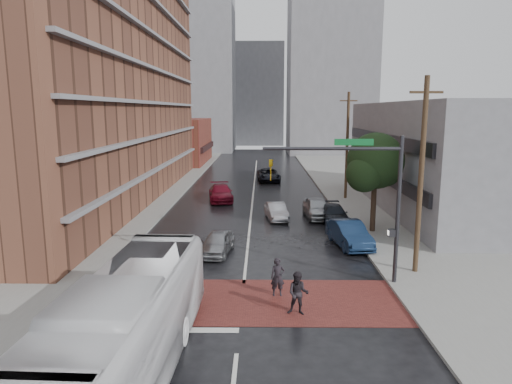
{
  "coord_description": "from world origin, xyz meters",
  "views": [
    {
      "loc": [
        0.86,
        -18.57,
        8.34
      ],
      "look_at": [
        0.52,
        8.38,
        3.5
      ],
      "focal_mm": 32.0,
      "sensor_mm": 36.0,
      "label": 1
    }
  ],
  "objects_px": {
    "car_travel_a": "(217,243)",
    "car_parked_mid": "(334,214)",
    "suv_travel": "(269,175)",
    "car_parked_near": "(349,234)",
    "pedestrian_a": "(278,277)",
    "transit_bus": "(123,332)",
    "car_travel_c": "(221,193)",
    "pedestrian_b": "(298,293)",
    "car_parked_far": "(317,208)",
    "car_travel_b": "(276,211)"
  },
  "relations": [
    {
      "from": "car_travel_a",
      "to": "car_parked_mid",
      "type": "relative_size",
      "value": 0.86
    },
    {
      "from": "suv_travel",
      "to": "car_parked_near",
      "type": "xyz_separation_m",
      "value": [
        4.61,
        -26.32,
        0.03
      ]
    },
    {
      "from": "pedestrian_a",
      "to": "car_parked_near",
      "type": "distance_m",
      "value": 9.08
    },
    {
      "from": "car_travel_a",
      "to": "car_parked_mid",
      "type": "distance_m",
      "value": 11.11
    },
    {
      "from": "transit_bus",
      "to": "car_travel_a",
      "type": "relative_size",
      "value": 3.16
    },
    {
      "from": "car_travel_c",
      "to": "car_parked_near",
      "type": "distance_m",
      "value": 17.1
    },
    {
      "from": "pedestrian_b",
      "to": "car_parked_far",
      "type": "height_order",
      "value": "pedestrian_b"
    },
    {
      "from": "pedestrian_b",
      "to": "car_travel_b",
      "type": "height_order",
      "value": "pedestrian_b"
    },
    {
      "from": "car_parked_near",
      "to": "car_parked_mid",
      "type": "height_order",
      "value": "car_parked_near"
    },
    {
      "from": "car_travel_b",
      "to": "car_travel_c",
      "type": "bearing_deg",
      "value": 115.59
    },
    {
      "from": "car_parked_mid",
      "to": "car_parked_far",
      "type": "distance_m",
      "value": 1.96
    },
    {
      "from": "pedestrian_a",
      "to": "suv_travel",
      "type": "xyz_separation_m",
      "value": [
        0.09,
        34.09,
        -0.14
      ]
    },
    {
      "from": "pedestrian_a",
      "to": "car_travel_b",
      "type": "bearing_deg",
      "value": 82.07
    },
    {
      "from": "car_travel_b",
      "to": "car_parked_mid",
      "type": "distance_m",
      "value": 4.41
    },
    {
      "from": "car_parked_mid",
      "to": "transit_bus",
      "type": "bearing_deg",
      "value": -117.23
    },
    {
      "from": "car_travel_a",
      "to": "car_travel_c",
      "type": "xyz_separation_m",
      "value": [
        -1.22,
        16.02,
        0.09
      ]
    },
    {
      "from": "car_travel_b",
      "to": "suv_travel",
      "type": "height_order",
      "value": "suv_travel"
    },
    {
      "from": "pedestrian_a",
      "to": "car_parked_mid",
      "type": "xyz_separation_m",
      "value": [
        4.7,
        13.79,
        -0.23
      ]
    },
    {
      "from": "pedestrian_b",
      "to": "car_parked_mid",
      "type": "distance_m",
      "value": 16.19
    },
    {
      "from": "transit_bus",
      "to": "pedestrian_a",
      "type": "distance_m",
      "value": 8.46
    },
    {
      "from": "pedestrian_b",
      "to": "car_travel_b",
      "type": "relative_size",
      "value": 0.47
    },
    {
      "from": "transit_bus",
      "to": "pedestrian_a",
      "type": "bearing_deg",
      "value": 56.31
    },
    {
      "from": "pedestrian_a",
      "to": "suv_travel",
      "type": "relative_size",
      "value": 0.33
    },
    {
      "from": "suv_travel",
      "to": "transit_bus",
      "type": "bearing_deg",
      "value": -101.41
    },
    {
      "from": "car_travel_a",
      "to": "car_parked_mid",
      "type": "height_order",
      "value": "car_travel_a"
    },
    {
      "from": "pedestrian_a",
      "to": "car_parked_mid",
      "type": "distance_m",
      "value": 14.57
    },
    {
      "from": "car_travel_c",
      "to": "car_parked_near",
      "type": "relative_size",
      "value": 1.08
    },
    {
      "from": "transit_bus",
      "to": "car_parked_near",
      "type": "distance_m",
      "value": 17.51
    },
    {
      "from": "car_travel_a",
      "to": "car_parked_far",
      "type": "xyz_separation_m",
      "value": [
        6.95,
        9.28,
        0.13
      ]
    },
    {
      "from": "car_parked_mid",
      "to": "car_travel_a",
      "type": "bearing_deg",
      "value": -138.56
    },
    {
      "from": "car_travel_b",
      "to": "car_parked_mid",
      "type": "height_order",
      "value": "car_parked_mid"
    },
    {
      "from": "pedestrian_b",
      "to": "suv_travel",
      "type": "height_order",
      "value": "pedestrian_b"
    },
    {
      "from": "pedestrian_a",
      "to": "car_parked_near",
      "type": "bearing_deg",
      "value": 52.43
    },
    {
      "from": "pedestrian_a",
      "to": "car_parked_far",
      "type": "xyz_separation_m",
      "value": [
        3.6,
        15.4,
        -0.1
      ]
    },
    {
      "from": "transit_bus",
      "to": "car_parked_near",
      "type": "height_order",
      "value": "transit_bus"
    },
    {
      "from": "car_travel_a",
      "to": "transit_bus",
      "type": "bearing_deg",
      "value": -88.94
    },
    {
      "from": "pedestrian_a",
      "to": "suv_travel",
      "type": "bearing_deg",
      "value": 83.47
    },
    {
      "from": "car_travel_b",
      "to": "transit_bus",
      "type": "bearing_deg",
      "value": -112.24
    },
    {
      "from": "pedestrian_b",
      "to": "car_travel_b",
      "type": "xyz_separation_m",
      "value": [
        -0.38,
        16.69,
        -0.27
      ]
    },
    {
      "from": "car_travel_c",
      "to": "car_parked_near",
      "type": "xyz_separation_m",
      "value": [
        9.27,
        -14.37,
        0.04
      ]
    },
    {
      "from": "suv_travel",
      "to": "car_parked_mid",
      "type": "height_order",
      "value": "suv_travel"
    },
    {
      "from": "car_travel_b",
      "to": "car_travel_c",
      "type": "distance_m",
      "value": 8.89
    },
    {
      "from": "car_travel_a",
      "to": "car_parked_mid",
      "type": "xyz_separation_m",
      "value": [
        8.05,
        7.66,
        -0.0
      ]
    },
    {
      "from": "pedestrian_b",
      "to": "pedestrian_a",
      "type": "bearing_deg",
      "value": 122.5
    },
    {
      "from": "pedestrian_a",
      "to": "car_travel_c",
      "type": "distance_m",
      "value": 22.61
    },
    {
      "from": "car_parked_near",
      "to": "car_travel_a",
      "type": "bearing_deg",
      "value": -177.51
    },
    {
      "from": "pedestrian_a",
      "to": "car_parked_mid",
      "type": "bearing_deg",
      "value": 64.79
    },
    {
      "from": "pedestrian_b",
      "to": "car_parked_far",
      "type": "distance_m",
      "value": 17.55
    },
    {
      "from": "car_parked_mid",
      "to": "pedestrian_b",
      "type": "bearing_deg",
      "value": -106.19
    },
    {
      "from": "transit_bus",
      "to": "pedestrian_a",
      "type": "relative_size",
      "value": 6.92
    }
  ]
}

